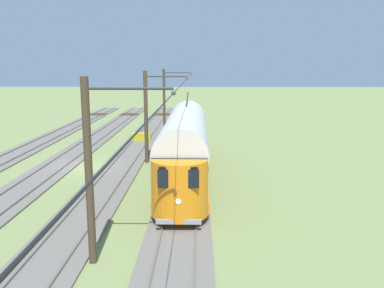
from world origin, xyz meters
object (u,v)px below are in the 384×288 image
at_px(vintage_streetcar, 185,143).
at_px(switch_stand, 204,134).
at_px(catenary_pole_foreground, 165,98).
at_px(catenary_pole_mid_near, 147,115).
at_px(catenary_pole_mid_far, 91,169).
at_px(track_end_bumper, 141,137).

relative_size(vintage_streetcar, switch_stand, 14.14).
distance_m(vintage_streetcar, switch_stand, 12.74).
xyz_separation_m(vintage_streetcar, catenary_pole_foreground, (2.87, -19.69, 1.25)).
xyz_separation_m(catenary_pole_mid_near, switch_stand, (-4.17, -8.36, -2.81)).
bearing_deg(catenary_pole_mid_far, catenary_pole_mid_near, -90.00).
xyz_separation_m(catenary_pole_foreground, switch_stand, (-4.17, 7.11, -2.81)).
bearing_deg(catenary_pole_mid_near, track_end_bumper, -78.49).
relative_size(catenary_pole_foreground, catenary_pole_mid_far, 1.00).
relative_size(catenary_pole_mid_far, track_end_bumper, 3.70).
bearing_deg(switch_stand, catenary_pole_mid_far, 80.07).
relative_size(catenary_pole_mid_near, switch_stand, 5.40).
height_order(catenary_pole_mid_near, track_end_bumper, catenary_pole_mid_near).
bearing_deg(switch_stand, catenary_pole_foreground, -59.58).
bearing_deg(catenary_pole_foreground, track_end_bumper, 76.12).
bearing_deg(catenary_pole_mid_far, switch_stand, -99.93).
xyz_separation_m(vintage_streetcar, switch_stand, (-1.30, -12.58, -1.56)).
distance_m(catenary_pole_foreground, catenary_pole_mid_near, 15.47).
relative_size(vintage_streetcar, catenary_pole_foreground, 2.62).
bearing_deg(catenary_pole_foreground, catenary_pole_mid_far, 90.00).
height_order(catenary_pole_foreground, catenary_pole_mid_near, same).
xyz_separation_m(catenary_pole_mid_near, catenary_pole_mid_far, (0.00, 15.47, 0.00)).
bearing_deg(catenary_pole_mid_far, track_end_bumper, -85.88).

